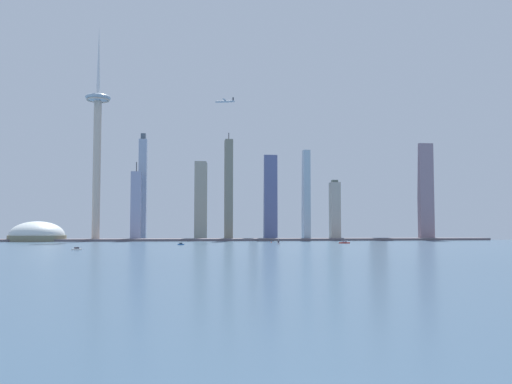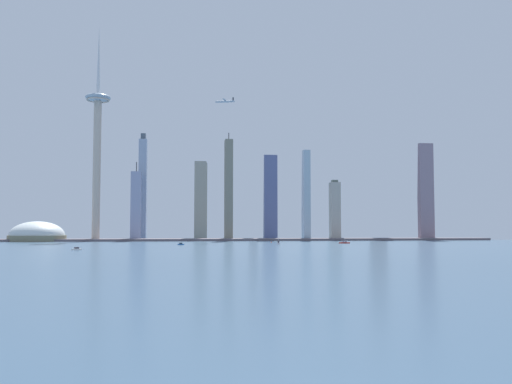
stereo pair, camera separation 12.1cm
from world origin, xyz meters
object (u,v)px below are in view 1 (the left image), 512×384
(skyscraper_3, at_px, (270,198))
(airplane, at_px, (225,101))
(skyscraper_0, at_px, (426,192))
(skyscraper_1, at_px, (253,201))
(skyscraper_2, at_px, (335,211))
(channel_buoy_0, at_px, (271,242))
(observation_tower, at_px, (97,135))
(skyscraper_8, at_px, (306,195))
(channel_buoy_1, at_px, (346,241))
(boat_1, at_px, (77,249))
(skyscraper_10, at_px, (201,199))
(boat_2, at_px, (344,243))
(skyscraper_5, at_px, (143,189))
(boat_0, at_px, (279,243))
(boat_3, at_px, (181,244))
(skyscraper_4, at_px, (334,197))
(stadium_dome, at_px, (37,236))
(skyscraper_6, at_px, (229,190))
(skyscraper_9, at_px, (136,206))
(skyscraper_7, at_px, (378,200))

(skyscraper_3, bearing_deg, airplane, -140.88)
(skyscraper_0, xyz_separation_m, skyscraper_1, (-304.36, 66.77, -16.74))
(skyscraper_2, distance_m, channel_buoy_0, 199.04)
(observation_tower, bearing_deg, skyscraper_8, 4.85)
(channel_buoy_1, bearing_deg, boat_1, -146.15)
(skyscraper_3, xyz_separation_m, skyscraper_10, (-124.52, 17.09, -3.48))
(boat_2, bearing_deg, skyscraper_5, 149.45)
(boat_0, height_order, boat_3, boat_0)
(skyscraper_3, relative_size, skyscraper_10, 1.00)
(skyscraper_1, relative_size, skyscraper_4, 0.83)
(boat_1, bearing_deg, airplane, 16.84)
(skyscraper_10, bearing_deg, stadium_dome, -165.32)
(observation_tower, relative_size, boat_3, 42.75)
(observation_tower, bearing_deg, skyscraper_4, 9.08)
(skyscraper_1, relative_size, skyscraper_6, 0.75)
(skyscraper_2, distance_m, skyscraper_3, 119.68)
(skyscraper_6, bearing_deg, stadium_dome, -178.15)
(skyscraper_9, xyz_separation_m, airplane, (147.62, -34.75, 176.17))
(stadium_dome, relative_size, boat_1, 9.55)
(skyscraper_0, relative_size, skyscraper_9, 1.30)
(skyscraper_1, distance_m, skyscraper_10, 96.75)
(skyscraper_3, relative_size, skyscraper_4, 0.91)
(skyscraper_3, distance_m, boat_1, 488.53)
(skyscraper_4, xyz_separation_m, channel_buoy_0, (-149.40, -184.40, -77.13))
(observation_tower, relative_size, skyscraper_10, 2.37)
(skyscraper_5, height_order, boat_1, skyscraper_5)
(observation_tower, relative_size, skyscraper_6, 1.94)
(skyscraper_4, bearing_deg, skyscraper_1, 178.11)
(observation_tower, xyz_separation_m, airplane, (210.77, -17.74, 59.04))
(skyscraper_10, relative_size, boat_0, 16.96)
(skyscraper_6, xyz_separation_m, skyscraper_10, (-46.21, 59.62, -13.93))
(stadium_dome, relative_size, skyscraper_9, 0.68)
(skyscraper_6, bearing_deg, boat_1, -117.10)
(skyscraper_0, xyz_separation_m, boat_2, (-204.16, -177.51, -85.43))
(boat_3, relative_size, airplane, 0.26)
(skyscraper_3, bearing_deg, skyscraper_8, -20.05)
(skyscraper_6, distance_m, skyscraper_7, 280.31)
(skyscraper_10, distance_m, boat_0, 290.74)
(skyscraper_6, height_order, boat_0, skyscraper_6)
(skyscraper_5, height_order, skyscraper_7, skyscraper_5)
(skyscraper_8, xyz_separation_m, boat_2, (9.98, -202.20, -78.99))
(skyscraper_6, height_order, airplane, airplane)
(stadium_dome, height_order, skyscraper_7, skyscraper_7)
(boat_1, distance_m, boat_3, 180.25)
(skyscraper_0, distance_m, boat_3, 490.64)
(skyscraper_6, height_order, skyscraper_8, skyscraper_6)
(skyscraper_9, xyz_separation_m, boat_1, (-28.42, -368.08, -57.30))
(skyscraper_3, distance_m, skyscraper_7, 200.38)
(skyscraper_8, xyz_separation_m, skyscraper_9, (-297.43, -13.59, -21.79))
(stadium_dome, bearing_deg, skyscraper_9, 5.96)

